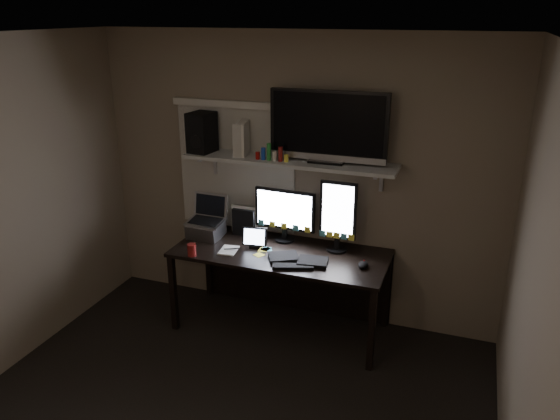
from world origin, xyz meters
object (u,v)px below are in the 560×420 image
at_px(desk, 285,264).
at_px(speaker, 202,132).
at_px(keyboard, 298,259).
at_px(laptop, 205,218).
at_px(monitor_portrait, 338,216).
at_px(tv, 328,127).
at_px(tablet, 255,238).
at_px(cup, 192,250).
at_px(monitor_landscape, 285,215).
at_px(mouse, 363,265).
at_px(game_console, 243,138).

height_order(desk, speaker, speaker).
height_order(keyboard, laptop, laptop).
distance_m(monitor_portrait, speaker, 1.37).
bearing_deg(laptop, monitor_portrait, 7.45).
bearing_deg(keyboard, tv, 51.98).
bearing_deg(tv, tablet, -158.29).
xyz_separation_m(desk, cup, (-0.66, -0.45, 0.23)).
xyz_separation_m(monitor_landscape, cup, (-0.62, -0.56, -0.19)).
relative_size(monitor_portrait, tv, 0.65).
height_order(mouse, cup, cup).
distance_m(monitor_landscape, tablet, 0.33).
bearing_deg(cup, tv, 29.21).
height_order(keyboard, tv, tv).
bearing_deg(tablet, game_console, 122.91).
bearing_deg(laptop, tablet, -5.55).
xyz_separation_m(keyboard, mouse, (0.52, 0.07, 0.01)).
relative_size(cup, tv, 0.11).
height_order(tv, game_console, tv).
bearing_deg(cup, speaker, 103.68).
height_order(game_console, speaker, speaker).
bearing_deg(cup, desk, 34.16).
bearing_deg(game_console, desk, -24.55).
height_order(desk, tv, tv).
bearing_deg(desk, game_console, 166.88).
xyz_separation_m(monitor_landscape, tv, (0.37, -0.01, 0.80)).
bearing_deg(speaker, tv, 9.01).
xyz_separation_m(cup, speaker, (-0.12, 0.51, 0.87)).
xyz_separation_m(desk, tablet, (-0.23, -0.12, 0.27)).
xyz_separation_m(monitor_landscape, speaker, (-0.74, -0.04, 0.68)).
relative_size(monitor_portrait, laptop, 1.68).
bearing_deg(tablet, keyboard, -24.77).
bearing_deg(desk, tv, 17.47).
bearing_deg(desk, speaker, 175.32).
bearing_deg(tablet, tv, 14.00).
height_order(monitor_portrait, cup, monitor_portrait).
relative_size(keyboard, game_console, 1.77).
distance_m(monitor_landscape, monitor_portrait, 0.49).
bearing_deg(monitor_landscape, tv, 1.92).
bearing_deg(tablet, monitor_portrait, 7.11).
relative_size(desk, laptop, 4.89).
xyz_separation_m(keyboard, tv, (0.13, 0.35, 1.02)).
xyz_separation_m(keyboard, tablet, (-0.43, 0.13, 0.08)).
relative_size(monitor_portrait, keyboard, 1.24).
bearing_deg(game_console, monitor_portrait, -13.99).
bearing_deg(keyboard, mouse, -10.63).
bearing_deg(monitor_portrait, cup, -153.95).
distance_m(desk, speaker, 1.35).
distance_m(mouse, laptop, 1.46).
height_order(desk, game_console, game_console).
bearing_deg(mouse, tv, 143.81).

